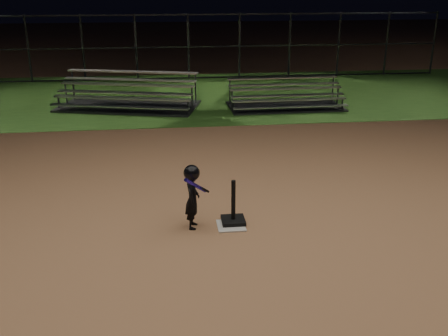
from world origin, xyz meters
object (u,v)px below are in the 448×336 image
(home_plate, at_px, (231,226))
(child_batter, at_px, (192,195))
(bleacher_left, at_px, (128,101))
(bleacher_right, at_px, (286,102))
(batting_tee, at_px, (233,215))

(home_plate, xyz_separation_m, child_batter, (-0.62, 0.04, 0.56))
(bleacher_left, relative_size, bleacher_right, 1.30)
(batting_tee, height_order, bleacher_left, bleacher_left)
(home_plate, height_order, bleacher_left, bleacher_left)
(batting_tee, xyz_separation_m, bleacher_right, (2.67, 7.80, 0.02))
(batting_tee, distance_m, bleacher_right, 8.24)
(child_batter, bearing_deg, batting_tee, -76.57)
(home_plate, height_order, bleacher_right, bleacher_right)
(bleacher_right, bearing_deg, bleacher_left, 172.17)
(home_plate, xyz_separation_m, bleacher_right, (2.72, 7.90, 0.16))
(bleacher_left, xyz_separation_m, bleacher_right, (4.84, -0.57, -0.04))
(home_plate, bearing_deg, batting_tee, 64.56)
(child_batter, xyz_separation_m, bleacher_right, (3.34, 7.86, -0.40))
(batting_tee, distance_m, child_batter, 0.79)
(bleacher_left, bearing_deg, bleacher_right, 8.10)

